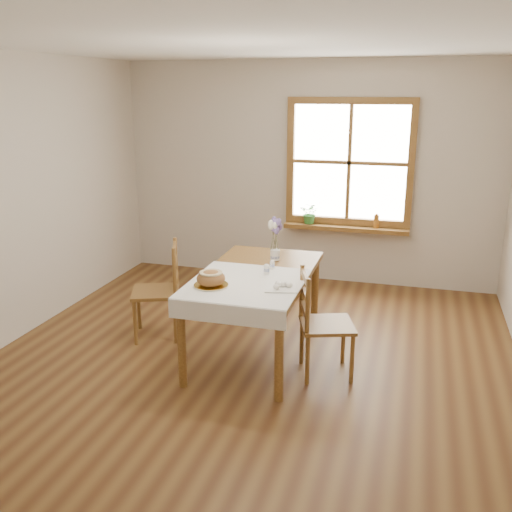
{
  "coord_description": "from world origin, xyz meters",
  "views": [
    {
      "loc": [
        1.28,
        -4.18,
        2.28
      ],
      "look_at": [
        0.0,
        0.3,
        0.9
      ],
      "focal_mm": 40.0,
      "sensor_mm": 36.0,
      "label": 1
    }
  ],
  "objects": [
    {
      "name": "ground",
      "position": [
        0.0,
        0.0,
        0.0
      ],
      "size": [
        5.0,
        5.0,
        0.0
      ],
      "primitive_type": "plane",
      "color": "brown",
      "rests_on": "ground"
    },
    {
      "name": "room_walls",
      "position": [
        0.0,
        0.0,
        1.71
      ],
      "size": [
        4.6,
        5.1,
        2.65
      ],
      "color": "beige",
      "rests_on": "ground"
    },
    {
      "name": "window",
      "position": [
        0.5,
        2.47,
        1.45
      ],
      "size": [
        1.46,
        0.08,
        1.46
      ],
      "color": "olive",
      "rests_on": "ground"
    },
    {
      "name": "window_sill",
      "position": [
        0.5,
        2.4,
        0.69
      ],
      "size": [
        1.46,
        0.2,
        0.05
      ],
      "color": "olive",
      "rests_on": "ground"
    },
    {
      "name": "dining_table",
      "position": [
        0.0,
        0.3,
        0.66
      ],
      "size": [
        0.9,
        1.6,
        0.75
      ],
      "color": "olive",
      "rests_on": "ground"
    },
    {
      "name": "table_linen",
      "position": [
        0.0,
        -0.0,
        0.76
      ],
      "size": [
        0.91,
        0.99,
        0.01
      ],
      "primitive_type": "cube",
      "color": "white",
      "rests_on": "dining_table"
    },
    {
      "name": "chair_left",
      "position": [
        -1.01,
        0.39,
        0.46
      ],
      "size": [
        0.57,
        0.56,
        0.91
      ],
      "primitive_type": null,
      "rotation": [
        0.0,
        0.0,
        -1.19
      ],
      "color": "olive",
      "rests_on": "ground"
    },
    {
      "name": "chair_right",
      "position": [
        0.66,
        0.09,
        0.45
      ],
      "size": [
        0.55,
        0.53,
        0.89
      ],
      "primitive_type": null,
      "rotation": [
        0.0,
        0.0,
        1.9
      ],
      "color": "olive",
      "rests_on": "ground"
    },
    {
      "name": "bread_plate",
      "position": [
        -0.24,
        -0.16,
        0.77
      ],
      "size": [
        0.35,
        0.35,
        0.01
      ],
      "primitive_type": "cylinder",
      "rotation": [
        0.0,
        0.0,
        0.37
      ],
      "color": "white",
      "rests_on": "table_linen"
    },
    {
      "name": "bread_loaf",
      "position": [
        -0.24,
        -0.16,
        0.84
      ],
      "size": [
        0.23,
        0.23,
        0.13
      ],
      "primitive_type": "ellipsoid",
      "color": "brown",
      "rests_on": "bread_plate"
    },
    {
      "name": "egg_napkin",
      "position": [
        0.31,
        -0.07,
        0.77
      ],
      "size": [
        0.29,
        0.27,
        0.01
      ],
      "primitive_type": "cube",
      "rotation": [
        0.0,
        0.0,
        0.23
      ],
      "color": "white",
      "rests_on": "table_linen"
    },
    {
      "name": "eggs",
      "position": [
        0.31,
        -0.07,
        0.79
      ],
      "size": [
        0.23,
        0.21,
        0.04
      ],
      "primitive_type": null,
      "rotation": [
        0.0,
        0.0,
        0.23
      ],
      "color": "white",
      "rests_on": "egg_napkin"
    },
    {
      "name": "salt_shaker",
      "position": [
        0.11,
        0.26,
        0.81
      ],
      "size": [
        0.06,
        0.06,
        0.09
      ],
      "primitive_type": "cylinder",
      "rotation": [
        0.0,
        0.0,
        0.31
      ],
      "color": "white",
      "rests_on": "table_linen"
    },
    {
      "name": "pepper_shaker",
      "position": [
        0.11,
        0.41,
        0.8
      ],
      "size": [
        0.04,
        0.04,
        0.08
      ],
      "primitive_type": "cylinder",
      "rotation": [
        0.0,
        0.0,
        -0.05
      ],
      "color": "white",
      "rests_on": "table_linen"
    },
    {
      "name": "flower_vase",
      "position": [
        0.07,
        0.69,
        0.8
      ],
      "size": [
        0.11,
        0.11,
        0.1
      ],
      "primitive_type": "cylinder",
      "rotation": [
        0.0,
        0.0,
        0.34
      ],
      "color": "white",
      "rests_on": "dining_table"
    },
    {
      "name": "lavender_bouquet",
      "position": [
        0.07,
        0.69,
        0.99
      ],
      "size": [
        0.15,
        0.15,
        0.29
      ],
      "primitive_type": null,
      "color": "#6E589C",
      "rests_on": "flower_vase"
    },
    {
      "name": "potted_plant",
      "position": [
        0.07,
        2.4,
        0.81
      ],
      "size": [
        0.29,
        0.31,
        0.2
      ],
      "primitive_type": "imported",
      "rotation": [
        0.0,
        0.0,
        -0.27
      ],
      "color": "#367C31",
      "rests_on": "window_sill"
    },
    {
      "name": "amber_bottle",
      "position": [
        0.85,
        2.4,
        0.8
      ],
      "size": [
        0.07,
        0.07,
        0.17
      ],
      "primitive_type": "cylinder",
      "rotation": [
        0.0,
        0.0,
        -0.1
      ],
      "color": "#A3611E",
      "rests_on": "window_sill"
    }
  ]
}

